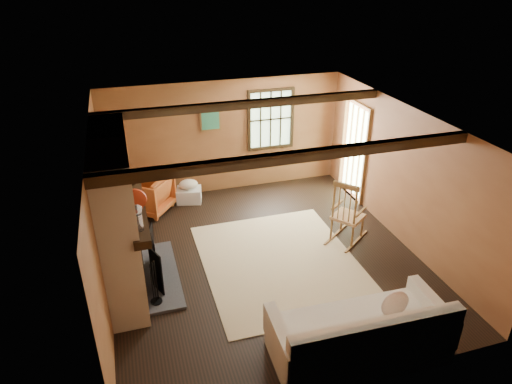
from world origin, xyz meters
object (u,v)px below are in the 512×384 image
object	(u,v)px
rocking_chair	(347,215)
armchair	(149,194)
fireplace	(121,221)
laundry_basket	(189,195)
sofa	(361,338)

from	to	relation	value
rocking_chair	armchair	distance (m)	3.89
rocking_chair	armchair	xyz separation A→B (m)	(-3.26, 2.12, -0.13)
fireplace	laundry_basket	size ratio (longest dim) A/B	4.80
laundry_basket	armchair	size ratio (longest dim) A/B	0.61
fireplace	rocking_chair	bearing A→B (deg)	1.66
fireplace	armchair	size ratio (longest dim) A/B	2.95
armchair	sofa	bearing A→B (deg)	62.07
armchair	laundry_basket	bearing A→B (deg)	137.80
laundry_basket	fireplace	bearing A→B (deg)	-119.30
armchair	rocking_chair	bearing A→B (deg)	93.82
fireplace	armchair	xyz separation A→B (m)	(0.52, 2.23, -0.73)
rocking_chair	laundry_basket	distance (m)	3.36
sofa	armchair	size ratio (longest dim) A/B	2.74
fireplace	sofa	world-z (taller)	fireplace
fireplace	sofa	xyz separation A→B (m)	(2.70, -2.41, -0.78)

